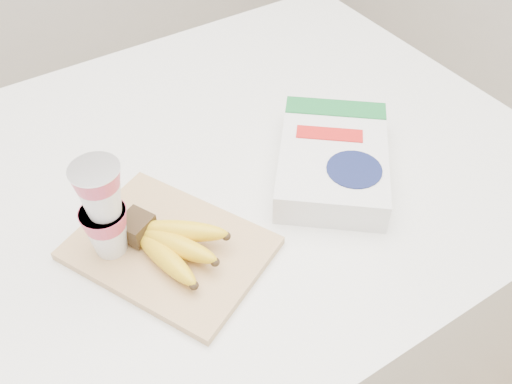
# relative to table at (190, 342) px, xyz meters

# --- Properties ---
(room) EXTENTS (4.00, 4.00, 4.00)m
(room) POSITION_rel_table_xyz_m (0.00, 0.00, 0.84)
(room) COLOR tan
(room) RESTS_ON ground
(table) EXTENTS (1.37, 0.91, 1.02)m
(table) POSITION_rel_table_xyz_m (0.00, 0.00, 0.00)
(table) COLOR silver
(table) RESTS_ON ground
(cutting_board) EXTENTS (0.32, 0.35, 0.01)m
(cutting_board) POSITION_rel_table_xyz_m (-0.06, -0.13, 0.52)
(cutting_board) COLOR tan
(cutting_board) RESTS_ON table
(bananas) EXTENTS (0.15, 0.18, 0.06)m
(bananas) POSITION_rel_table_xyz_m (-0.06, -0.14, 0.55)
(bananas) COLOR #382816
(bananas) RESTS_ON cutting_board
(yogurt_stack) EXTENTS (0.07, 0.07, 0.17)m
(yogurt_stack) POSITION_rel_table_xyz_m (-0.13, -0.09, 0.62)
(yogurt_stack) COLOR white
(yogurt_stack) RESTS_ON cutting_board
(cereal_box) EXTENTS (0.31, 0.32, 0.06)m
(cereal_box) POSITION_rel_table_xyz_m (0.27, -0.12, 0.54)
(cereal_box) COLOR white
(cereal_box) RESTS_ON table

